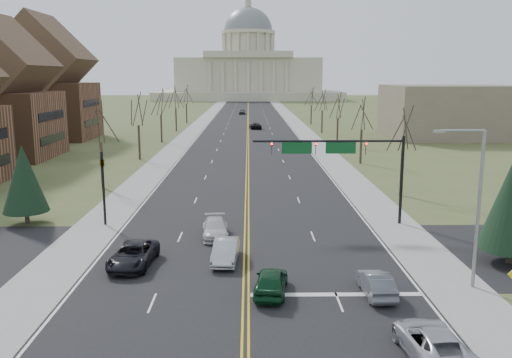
{
  "coord_description": "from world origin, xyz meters",
  "views": [
    {
      "loc": [
        0.19,
        -29.15,
        11.97
      ],
      "look_at": [
        0.8,
        17.38,
        3.0
      ],
      "focal_mm": 38.0,
      "sensor_mm": 36.0,
      "label": 1
    }
  ],
  "objects_px": {
    "car_nb_outer_lead": "(376,283)",
    "car_sb_outer_lead": "(133,255)",
    "signal_mast": "(340,154)",
    "car_far_nb": "(255,126)",
    "car_far_sb": "(242,112)",
    "signal_left": "(103,180)",
    "street_light": "(475,198)",
    "car_sb_inner_second": "(215,228)",
    "car_nb_inner_lead": "(271,281)",
    "car_nb_outer_second": "(433,343)",
    "car_sb_inner_lead": "(226,251)"
  },
  "relations": [
    {
      "from": "signal_mast",
      "to": "car_sb_inner_lead",
      "type": "height_order",
      "value": "signal_mast"
    },
    {
      "from": "signal_left",
      "to": "car_far_sb",
      "type": "xyz_separation_m",
      "value": [
        9.6,
        125.5,
        -2.89
      ]
    },
    {
      "from": "signal_mast",
      "to": "car_sb_inner_lead",
      "type": "xyz_separation_m",
      "value": [
        -8.79,
        -9.01,
        -5.03
      ]
    },
    {
      "from": "street_light",
      "to": "car_nb_inner_lead",
      "type": "xyz_separation_m",
      "value": [
        -11.35,
        -0.83,
        -4.49
      ]
    },
    {
      "from": "signal_mast",
      "to": "car_nb_outer_second",
      "type": "height_order",
      "value": "signal_mast"
    },
    {
      "from": "car_sb_outer_lead",
      "to": "car_far_sb",
      "type": "height_order",
      "value": "car_far_sb"
    },
    {
      "from": "street_light",
      "to": "car_sb_inner_lead",
      "type": "relative_size",
      "value": 2.07
    },
    {
      "from": "car_sb_outer_lead",
      "to": "car_nb_inner_lead",
      "type": "bearing_deg",
      "value": -23.85
    },
    {
      "from": "car_sb_outer_lead",
      "to": "car_far_sb",
      "type": "distance_m",
      "value": 135.33
    },
    {
      "from": "car_nb_outer_lead",
      "to": "car_far_sb",
      "type": "distance_m",
      "value": 140.36
    },
    {
      "from": "signal_mast",
      "to": "signal_left",
      "type": "height_order",
      "value": "signal_mast"
    },
    {
      "from": "car_nb_outer_second",
      "to": "car_far_sb",
      "type": "height_order",
      "value": "car_far_sb"
    },
    {
      "from": "signal_left",
      "to": "car_far_nb",
      "type": "xyz_separation_m",
      "value": [
        13.12,
        79.38,
        -2.99
      ]
    },
    {
      "from": "car_sb_outer_lead",
      "to": "car_far_nb",
      "type": "bearing_deg",
      "value": 88.73
    },
    {
      "from": "car_nb_inner_lead",
      "to": "car_nb_outer_second",
      "type": "relative_size",
      "value": 0.82
    },
    {
      "from": "car_nb_outer_lead",
      "to": "car_sb_outer_lead",
      "type": "bearing_deg",
      "value": -20.57
    },
    {
      "from": "signal_left",
      "to": "car_nb_outer_lead",
      "type": "bearing_deg",
      "value": -37.93
    },
    {
      "from": "signal_left",
      "to": "car_far_nb",
      "type": "distance_m",
      "value": 80.51
    },
    {
      "from": "car_sb_inner_second",
      "to": "car_far_sb",
      "type": "distance_m",
      "value": 129.01
    },
    {
      "from": "street_light",
      "to": "car_sb_outer_lead",
      "type": "bearing_deg",
      "value": 169.28
    },
    {
      "from": "car_nb_outer_second",
      "to": "signal_mast",
      "type": "bearing_deg",
      "value": -92.11
    },
    {
      "from": "car_sb_inner_lead",
      "to": "car_sb_inner_second",
      "type": "bearing_deg",
      "value": 103.78
    },
    {
      "from": "car_nb_inner_lead",
      "to": "car_nb_outer_second",
      "type": "distance_m",
      "value": 9.7
    },
    {
      "from": "signal_mast",
      "to": "car_far_nb",
      "type": "relative_size",
      "value": 2.37
    },
    {
      "from": "car_sb_inner_second",
      "to": "car_nb_outer_lead",
      "type": "bearing_deg",
      "value": -53.44
    },
    {
      "from": "car_nb_outer_lead",
      "to": "car_sb_outer_lead",
      "type": "xyz_separation_m",
      "value": [
        -14.37,
        4.83,
        0.05
      ]
    },
    {
      "from": "car_nb_inner_lead",
      "to": "car_sb_inner_second",
      "type": "distance_m",
      "value": 11.45
    },
    {
      "from": "car_sb_inner_lead",
      "to": "car_far_nb",
      "type": "xyz_separation_m",
      "value": [
        2.96,
        88.39,
        -0.01
      ]
    },
    {
      "from": "car_nb_outer_lead",
      "to": "car_far_sb",
      "type": "bearing_deg",
      "value": -88.27
    },
    {
      "from": "car_nb_outer_second",
      "to": "car_far_nb",
      "type": "relative_size",
      "value": 1.01
    },
    {
      "from": "car_nb_outer_lead",
      "to": "car_far_nb",
      "type": "relative_size",
      "value": 0.79
    },
    {
      "from": "car_sb_inner_second",
      "to": "car_far_sb",
      "type": "xyz_separation_m",
      "value": [
        0.45,
        129.01,
        0.15
      ]
    },
    {
      "from": "car_nb_inner_lead",
      "to": "car_far_nb",
      "type": "bearing_deg",
      "value": -82.76
    },
    {
      "from": "signal_left",
      "to": "car_nb_outer_lead",
      "type": "height_order",
      "value": "signal_left"
    },
    {
      "from": "car_nb_outer_second",
      "to": "car_far_nb",
      "type": "height_order",
      "value": "car_nb_outer_second"
    },
    {
      "from": "street_light",
      "to": "car_far_sb",
      "type": "height_order",
      "value": "street_light"
    },
    {
      "from": "signal_mast",
      "to": "car_sb_inner_lead",
      "type": "bearing_deg",
      "value": -134.29
    },
    {
      "from": "street_light",
      "to": "car_far_sb",
      "type": "xyz_separation_m",
      "value": [
        -14.63,
        139.0,
        -4.4
      ]
    },
    {
      "from": "car_nb_outer_second",
      "to": "car_sb_outer_lead",
      "type": "xyz_separation_m",
      "value": [
        -15.2,
        11.68,
        0.0
      ]
    },
    {
      "from": "car_far_nb",
      "to": "car_sb_outer_lead",
      "type": "bearing_deg",
      "value": 77.32
    },
    {
      "from": "signal_left",
      "to": "car_sb_inner_second",
      "type": "xyz_separation_m",
      "value": [
        9.15,
        -3.51,
        -3.04
      ]
    },
    {
      "from": "signal_left",
      "to": "car_far_sb",
      "type": "relative_size",
      "value": 1.26
    },
    {
      "from": "car_nb_outer_second",
      "to": "car_sb_inner_lead",
      "type": "distance_m",
      "value": 15.54
    },
    {
      "from": "car_nb_outer_second",
      "to": "car_sb_inner_second",
      "type": "relative_size",
      "value": 1.13
    },
    {
      "from": "signal_mast",
      "to": "car_far_nb",
      "type": "distance_m",
      "value": 79.75
    },
    {
      "from": "signal_mast",
      "to": "car_nb_inner_lead",
      "type": "xyz_separation_m",
      "value": [
        -6.05,
        -14.33,
        -5.03
      ]
    },
    {
      "from": "car_nb_outer_lead",
      "to": "car_far_sb",
      "type": "height_order",
      "value": "car_far_sb"
    },
    {
      "from": "car_far_nb",
      "to": "car_far_sb",
      "type": "distance_m",
      "value": 46.26
    },
    {
      "from": "street_light",
      "to": "car_sb_inner_second",
      "type": "bearing_deg",
      "value": 146.5
    },
    {
      "from": "street_light",
      "to": "car_far_nb",
      "type": "height_order",
      "value": "street_light"
    }
  ]
}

